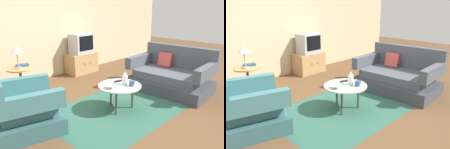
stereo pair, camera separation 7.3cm
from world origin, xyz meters
TOP-DOWN VIEW (x-y plane):
  - ground_plane at (0.00, 0.00)m, footprint 16.00×16.00m
  - back_wall at (0.00, 2.43)m, footprint 9.00×0.12m
  - area_rug at (0.05, -0.07)m, footprint 2.47×1.67m
  - armchair at (-1.40, 0.47)m, footprint 1.08×1.11m
  - couch at (1.49, -0.22)m, footprint 1.06×1.63m
  - coffee_table at (0.05, -0.07)m, footprint 0.73×0.73m
  - side_table at (-0.85, 1.65)m, footprint 0.48×0.48m
  - tv_stand at (0.99, 2.10)m, footprint 0.77×0.47m
  - television at (0.99, 2.08)m, footprint 0.54×0.40m
  - table_lamp at (-0.87, 1.64)m, footprint 0.22×0.22m
  - vase at (0.14, -0.10)m, footprint 0.10×0.10m
  - mug at (0.17, -0.23)m, footprint 0.14×0.09m
  - bowl at (-0.16, -0.05)m, footprint 0.18×0.18m
  - tv_remote_dark at (0.18, 0.07)m, footprint 0.17×0.09m
  - book at (-0.74, 1.76)m, footprint 0.26×0.20m

SIDE VIEW (x-z plane):
  - ground_plane at x=0.00m, z-range 0.00..0.00m
  - area_rug at x=0.05m, z-range 0.00..0.00m
  - tv_stand at x=0.99m, z-range 0.00..0.52m
  - couch at x=1.49m, z-range -0.15..0.73m
  - armchair at x=-1.40m, z-range -0.12..0.72m
  - coffee_table at x=0.05m, z-range 0.18..0.61m
  - side_table at x=-0.85m, z-range 0.13..0.71m
  - tv_remote_dark at x=0.18m, z-range 0.43..0.45m
  - bowl at x=-0.16m, z-range 0.43..0.48m
  - mug at x=0.17m, z-range 0.43..0.52m
  - vase at x=0.14m, z-range 0.43..0.65m
  - book at x=-0.74m, z-range 0.58..0.61m
  - television at x=0.99m, z-range 0.52..1.02m
  - table_lamp at x=-0.87m, z-range 0.71..1.13m
  - back_wall at x=0.00m, z-range 0.00..2.70m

